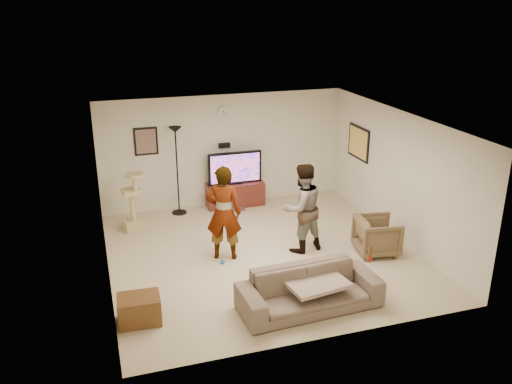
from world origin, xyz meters
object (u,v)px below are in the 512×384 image
object	(u,v)px
beer_bottle	(370,254)
cat_tree	(132,202)
tv_stand	(235,194)
tv	(235,168)
person_right	(302,208)
armchair	(377,236)
sofa	(310,289)
floor_lamp	(177,171)
person_left	(224,213)
side_table	(139,309)

from	to	relation	value
beer_bottle	cat_tree	bearing A→B (deg)	130.63
tv_stand	cat_tree	xyz separation A→B (m)	(-2.33, -0.67, 0.34)
tv	cat_tree	bearing A→B (deg)	-164.08
tv_stand	person_right	bearing A→B (deg)	-77.52
person_right	beer_bottle	bearing A→B (deg)	88.18
armchair	sofa	bearing A→B (deg)	134.67
person_right	armchair	xyz separation A→B (m)	(1.29, -0.54, -0.50)
beer_bottle	tv_stand	bearing A→B (deg)	101.72
floor_lamp	sofa	distance (m)	4.61
person_left	person_right	size ratio (longest dim) A/B	1.04
person_right	side_table	xyz separation A→B (m)	(-3.15, -1.49, -0.64)
person_left	side_table	distance (m)	2.45
floor_lamp	sofa	size ratio (longest dim) A/B	0.89
beer_bottle	armchair	world-z (taller)	beer_bottle
sofa	side_table	distance (m)	2.55
tv	cat_tree	size ratio (longest dim) A/B	1.00
tv_stand	cat_tree	size ratio (longest dim) A/B	1.07
cat_tree	person_left	bearing A→B (deg)	-50.50
sofa	beer_bottle	distance (m)	1.09
person_left	sofa	distance (m)	2.26
floor_lamp	person_right	size ratio (longest dim) A/B	1.15
floor_lamp	person_left	bearing A→B (deg)	-80.01
person_right	tv_stand	bearing A→B (deg)	-90.02
tv	sofa	bearing A→B (deg)	-90.90
cat_tree	sofa	bearing A→B (deg)	-59.21
person_left	sofa	world-z (taller)	person_left
person_left	armchair	size ratio (longest dim) A/B	2.32
tv	side_table	world-z (taller)	tv
tv	person_left	size ratio (longest dim) A/B	0.69
tv	person_right	xyz separation A→B (m)	(0.57, -2.56, -0.06)
person_right	armchair	size ratio (longest dim) A/B	2.24
person_left	beer_bottle	world-z (taller)	person_left
tv	armchair	xyz separation A→B (m)	(1.85, -3.10, -0.56)
cat_tree	person_right	world-z (taller)	person_right
sofa	side_table	xyz separation A→B (m)	(-2.51, 0.41, -0.11)
tv	floor_lamp	size ratio (longest dim) A/B	0.63
tv	armchair	world-z (taller)	tv
cat_tree	side_table	distance (m)	3.42
floor_lamp	beer_bottle	bearing A→B (deg)	-63.21
tv_stand	armchair	xyz separation A→B (m)	(1.85, -3.10, 0.07)
tv_stand	floor_lamp	world-z (taller)	floor_lamp
tv	person_right	size ratio (longest dim) A/B	0.72
floor_lamp	side_table	xyz separation A→B (m)	(-1.29, -3.99, -0.76)
cat_tree	tv_stand	bearing A→B (deg)	15.92
cat_tree	sofa	distance (m)	4.43
tv	floor_lamp	world-z (taller)	floor_lamp
person_left	armchair	world-z (taller)	person_left
floor_lamp	person_left	world-z (taller)	floor_lamp
cat_tree	side_table	size ratio (longest dim) A/B	1.98
person_left	beer_bottle	distance (m)	2.72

